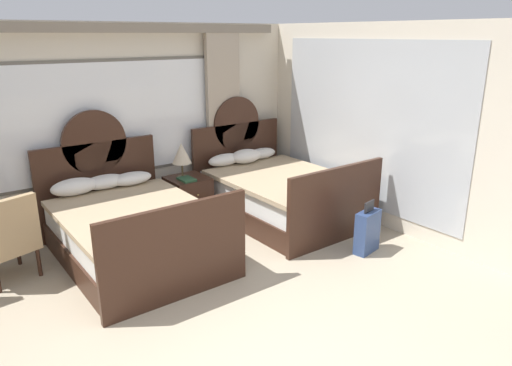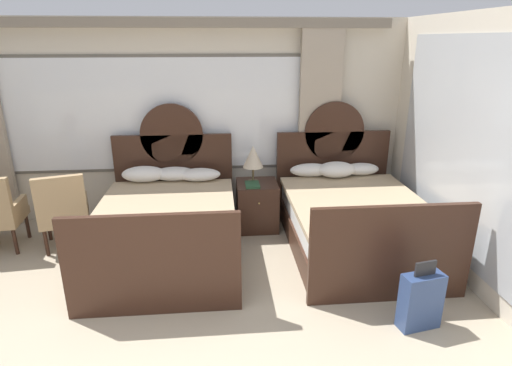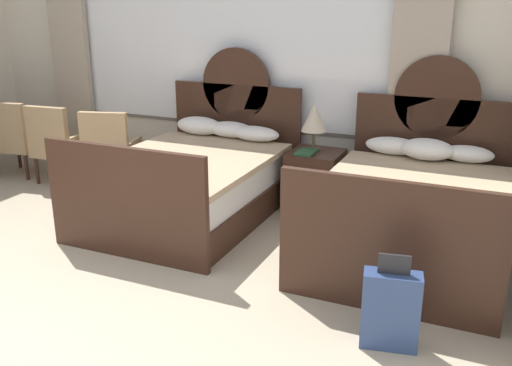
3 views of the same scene
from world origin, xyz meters
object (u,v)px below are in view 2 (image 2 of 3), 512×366
object	(u,v)px
book_on_nightstand	(252,185)
armchair_by_window_left	(63,209)
bed_near_mirror	(353,218)
nightstand_between_beds	(257,205)
suitcase_on_floor	(421,301)
table_lamp_on_nightstand	(253,157)
bed_near_window	(168,225)

from	to	relation	value
book_on_nightstand	armchair_by_window_left	distance (m)	2.31
armchair_by_window_left	bed_near_mirror	bearing A→B (deg)	-4.61
nightstand_between_beds	suitcase_on_floor	distance (m)	2.52
bed_near_mirror	table_lamp_on_nightstand	xyz separation A→B (m)	(-1.16, 0.69, 0.61)
book_on_nightstand	bed_near_mirror	bearing A→B (deg)	-24.54
nightstand_between_beds	armchair_by_window_left	size ratio (longest dim) A/B	0.66
armchair_by_window_left	table_lamp_on_nightstand	bearing A→B (deg)	10.10
nightstand_between_beds	bed_near_window	bearing A→B (deg)	-149.97
nightstand_between_beds	table_lamp_on_nightstand	distance (m)	0.66
table_lamp_on_nightstand	armchair_by_window_left	xyz separation A→B (m)	(-2.31, -0.41, -0.47)
bed_near_mirror	nightstand_between_beds	bearing A→B (deg)	149.81
nightstand_between_beds	book_on_nightstand	distance (m)	0.36
bed_near_mirror	armchair_by_window_left	world-z (taller)	bed_near_mirror
table_lamp_on_nightstand	armchair_by_window_left	size ratio (longest dim) A/B	0.51
bed_near_window	bed_near_mirror	world-z (taller)	same
bed_near_mirror	armchair_by_window_left	bearing A→B (deg)	175.39
bed_near_window	book_on_nightstand	distance (m)	1.20
nightstand_between_beds	suitcase_on_floor	xyz separation A→B (m)	(1.23, -2.20, -0.05)
table_lamp_on_nightstand	bed_near_mirror	bearing A→B (deg)	-30.91
table_lamp_on_nightstand	book_on_nightstand	size ratio (longest dim) A/B	1.89
bed_near_mirror	book_on_nightstand	xyz separation A→B (m)	(-1.18, 0.54, 0.28)
bed_near_window	armchair_by_window_left	xyz separation A→B (m)	(-1.25, 0.28, 0.13)
nightstand_between_beds	table_lamp_on_nightstand	xyz separation A→B (m)	(-0.05, 0.05, 0.66)
bed_near_mirror	book_on_nightstand	size ratio (longest dim) A/B	8.61
bed_near_window	suitcase_on_floor	bearing A→B (deg)	-33.60
bed_near_mirror	table_lamp_on_nightstand	distance (m)	1.48
table_lamp_on_nightstand	armchair_by_window_left	distance (m)	2.40
book_on_nightstand	table_lamp_on_nightstand	bearing A→B (deg)	81.65
bed_near_window	suitcase_on_floor	world-z (taller)	bed_near_window
table_lamp_on_nightstand	armchair_by_window_left	world-z (taller)	table_lamp_on_nightstand
bed_near_window	armchair_by_window_left	world-z (taller)	bed_near_window
bed_near_mirror	armchair_by_window_left	xyz separation A→B (m)	(-3.47, 0.28, 0.14)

